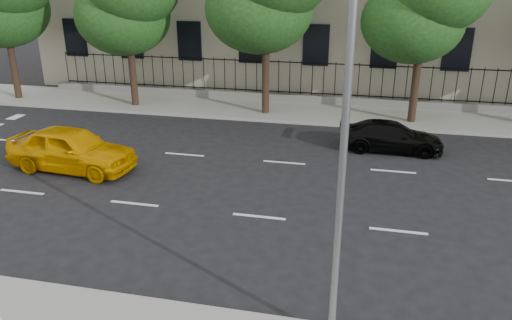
# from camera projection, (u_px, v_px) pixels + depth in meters

# --- Properties ---
(ground) EXTENTS (120.00, 120.00, 0.00)m
(ground) POSITION_uv_depth(u_px,v_px,m) (238.00, 262.00, 12.52)
(ground) COLOR black
(ground) RESTS_ON ground
(far_sidewalk) EXTENTS (60.00, 4.00, 0.15)m
(far_sidewalk) POSITION_uv_depth(u_px,v_px,m) (307.00, 112.00, 25.23)
(far_sidewalk) COLOR gray
(far_sidewalk) RESTS_ON ground
(lane_markings) EXTENTS (49.60, 4.62, 0.01)m
(lane_markings) POSITION_uv_depth(u_px,v_px,m) (273.00, 186.00, 16.84)
(lane_markings) COLOR silver
(lane_markings) RESTS_ON ground
(iron_fence) EXTENTS (30.00, 0.50, 2.20)m
(iron_fence) POSITION_uv_depth(u_px,v_px,m) (312.00, 93.00, 26.57)
(iron_fence) COLOR slate
(iron_fence) RESTS_ON far_sidewalk
(street_light) EXTENTS (0.25, 3.32, 8.05)m
(street_light) POSITION_uv_depth(u_px,v_px,m) (349.00, 77.00, 8.54)
(street_light) COLOR slate
(street_light) RESTS_ON near_sidewalk
(yellow_taxi) EXTENTS (4.84, 2.29, 1.60)m
(yellow_taxi) POSITION_uv_depth(u_px,v_px,m) (71.00, 149.00, 17.97)
(yellow_taxi) COLOR #DF9600
(yellow_taxi) RESTS_ON ground
(black_sedan) EXTENTS (4.07, 1.66, 1.18)m
(black_sedan) POSITION_uv_depth(u_px,v_px,m) (391.00, 136.00, 19.96)
(black_sedan) COLOR black
(black_sedan) RESTS_ON ground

